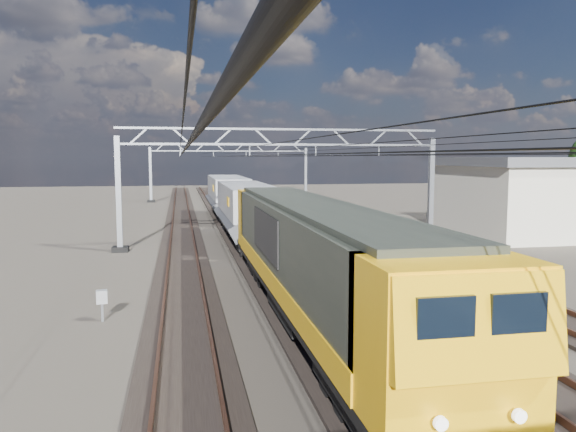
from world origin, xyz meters
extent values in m
plane|color=#28241E|center=(0.00, 0.00, 0.00)|extent=(160.00, 160.00, 0.00)
cube|color=black|center=(-6.00, 0.00, 0.06)|extent=(2.60, 140.00, 0.12)
cube|color=brown|center=(-6.72, 0.00, 0.22)|extent=(0.08, 140.00, 0.16)
cube|color=brown|center=(-5.28, 0.00, 0.22)|extent=(0.08, 140.00, 0.16)
cube|color=black|center=(-2.00, 0.00, 0.06)|extent=(2.60, 140.00, 0.12)
cube|color=brown|center=(-2.72, 0.00, 0.22)|extent=(0.08, 140.00, 0.16)
cube|color=brown|center=(-1.28, 0.00, 0.22)|extent=(0.08, 140.00, 0.16)
cube|color=black|center=(2.00, 0.00, 0.06)|extent=(2.60, 140.00, 0.12)
cube|color=brown|center=(1.28, 0.00, 0.22)|extent=(0.08, 140.00, 0.16)
cube|color=brown|center=(2.72, 0.00, 0.22)|extent=(0.08, 140.00, 0.16)
cube|color=black|center=(6.00, 0.00, 0.06)|extent=(2.60, 140.00, 0.12)
cube|color=brown|center=(5.28, 0.00, 0.22)|extent=(0.08, 140.00, 0.16)
cube|color=brown|center=(6.72, 0.00, 0.22)|extent=(0.08, 140.00, 0.16)
cube|color=#979EA5|center=(-9.50, 4.00, 3.30)|extent=(0.30, 0.30, 6.60)
cube|color=#979EA5|center=(9.50, 4.00, 3.30)|extent=(0.30, 0.30, 6.60)
cube|color=black|center=(-9.50, 4.00, 0.15)|extent=(0.90, 0.90, 0.30)
cube|color=black|center=(9.50, 4.00, 0.15)|extent=(0.90, 0.90, 0.30)
cube|color=#979EA5|center=(0.00, 4.00, 7.05)|extent=(19.30, 0.18, 0.12)
cube|color=#979EA5|center=(0.00, 4.00, 6.15)|extent=(19.30, 0.18, 0.12)
cube|color=#979EA5|center=(-8.31, 4.00, 6.60)|extent=(1.03, 0.10, 0.94)
cube|color=#979EA5|center=(-5.94, 4.00, 6.60)|extent=(1.03, 0.10, 0.94)
cube|color=#979EA5|center=(-3.56, 4.00, 6.60)|extent=(1.03, 0.10, 0.94)
cube|color=#979EA5|center=(-1.19, 4.00, 6.60)|extent=(1.03, 0.10, 0.94)
cube|color=#979EA5|center=(1.19, 4.00, 6.60)|extent=(1.03, 0.10, 0.94)
cube|color=#979EA5|center=(3.56, 4.00, 6.60)|extent=(1.03, 0.10, 0.94)
cube|color=#979EA5|center=(5.94, 4.00, 6.60)|extent=(1.03, 0.10, 0.94)
cube|color=#979EA5|center=(8.31, 4.00, 6.60)|extent=(1.03, 0.10, 0.94)
cube|color=#979EA5|center=(-6.00, 4.00, 5.82)|extent=(0.06, 0.06, 0.65)
cube|color=#979EA5|center=(-2.00, 4.00, 5.82)|extent=(0.06, 0.06, 0.65)
cube|color=#979EA5|center=(2.00, 4.00, 5.82)|extent=(0.06, 0.06, 0.65)
cube|color=#979EA5|center=(6.00, 4.00, 5.82)|extent=(0.06, 0.06, 0.65)
cube|color=#979EA5|center=(-9.50, 40.00, 3.30)|extent=(0.30, 0.30, 6.60)
cube|color=#979EA5|center=(9.50, 40.00, 3.30)|extent=(0.30, 0.30, 6.60)
cube|color=black|center=(-9.50, 40.00, 0.15)|extent=(0.90, 0.90, 0.30)
cube|color=black|center=(9.50, 40.00, 0.15)|extent=(0.90, 0.90, 0.30)
cube|color=#979EA5|center=(0.00, 40.00, 7.05)|extent=(19.30, 0.18, 0.12)
cube|color=#979EA5|center=(0.00, 40.00, 6.15)|extent=(19.30, 0.18, 0.12)
cube|color=#979EA5|center=(-8.31, 40.00, 6.60)|extent=(1.03, 0.10, 0.94)
cube|color=#979EA5|center=(-5.94, 40.00, 6.60)|extent=(1.03, 0.10, 0.94)
cube|color=#979EA5|center=(-3.56, 40.00, 6.60)|extent=(1.03, 0.10, 0.94)
cube|color=#979EA5|center=(-1.19, 40.00, 6.60)|extent=(1.03, 0.10, 0.94)
cube|color=#979EA5|center=(1.19, 40.00, 6.60)|extent=(1.03, 0.10, 0.94)
cube|color=#979EA5|center=(3.56, 40.00, 6.60)|extent=(1.03, 0.10, 0.94)
cube|color=#979EA5|center=(5.94, 40.00, 6.60)|extent=(1.03, 0.10, 0.94)
cube|color=#979EA5|center=(8.31, 40.00, 6.60)|extent=(1.03, 0.10, 0.94)
cube|color=#979EA5|center=(-6.00, 40.00, 5.82)|extent=(0.06, 0.06, 0.65)
cube|color=#979EA5|center=(-2.00, 40.00, 5.82)|extent=(0.06, 0.06, 0.65)
cube|color=#979EA5|center=(2.00, 40.00, 5.82)|extent=(0.06, 0.06, 0.65)
cube|color=#979EA5|center=(6.00, 40.00, 5.82)|extent=(0.06, 0.06, 0.65)
cylinder|color=black|center=(-6.00, 8.00, 5.50)|extent=(0.03, 140.00, 0.03)
cylinder|color=black|center=(-6.00, 8.00, 6.00)|extent=(0.03, 140.00, 0.03)
cylinder|color=black|center=(-2.00, 8.00, 5.50)|extent=(0.03, 140.00, 0.03)
cylinder|color=black|center=(-2.00, 8.00, 6.00)|extent=(0.03, 140.00, 0.03)
cylinder|color=black|center=(2.00, 8.00, 5.50)|extent=(0.03, 140.00, 0.03)
cylinder|color=black|center=(2.00, 8.00, 6.00)|extent=(0.03, 140.00, 0.03)
cylinder|color=black|center=(6.00, 8.00, 5.50)|extent=(0.03, 140.00, 0.03)
cylinder|color=black|center=(6.00, 8.00, 6.00)|extent=(0.03, 140.00, 0.03)
cube|color=black|center=(-2.00, -18.48, 0.75)|extent=(2.20, 3.60, 0.60)
cube|color=black|center=(-2.00, -5.48, 0.75)|extent=(2.20, 3.60, 0.60)
cube|color=black|center=(-2.00, -11.98, 1.13)|extent=(2.65, 20.00, 0.25)
cube|color=black|center=(-2.00, -11.98, 0.75)|extent=(2.20, 4.50, 0.75)
cube|color=#292F27|center=(-2.00, -11.98, 2.55)|extent=(2.65, 17.00, 2.60)
cube|color=#FFB70D|center=(-3.34, -11.98, 1.55)|extent=(0.04, 17.00, 0.60)
cube|color=#FFB70D|center=(-0.66, -11.98, 1.55)|extent=(0.04, 17.00, 0.60)
cube|color=black|center=(-3.35, -10.98, 2.90)|extent=(0.05, 5.00, 1.40)
cube|color=black|center=(-0.65, -10.98, 2.90)|extent=(0.05, 5.00, 1.40)
cube|color=#292F27|center=(-2.00, -11.98, 3.92)|extent=(2.25, 18.00, 0.15)
cube|color=#FFB70D|center=(-2.00, -21.08, 2.55)|extent=(2.65, 1.80, 2.60)
cube|color=#FFB70D|center=(-2.00, -22.03, 3.05)|extent=(2.60, 0.46, 1.52)
cube|color=black|center=(-2.55, -22.13, 3.15)|extent=(0.85, 0.08, 0.75)
cube|color=black|center=(-1.45, -22.13, 3.15)|extent=(0.85, 0.08, 0.75)
cylinder|color=white|center=(-2.60, -22.18, 1.75)|extent=(0.20, 0.08, 0.20)
cylinder|color=white|center=(-1.40, -22.18, 1.75)|extent=(0.20, 0.08, 0.20)
cube|color=#FFB70D|center=(-2.00, -2.88, 2.55)|extent=(2.65, 1.80, 2.60)
cube|color=#FFB70D|center=(-2.00, -1.93, 3.05)|extent=(2.60, 0.46, 1.52)
cube|color=black|center=(-2.55, -1.83, 3.15)|extent=(0.85, 0.08, 0.75)
cube|color=black|center=(-1.45, -1.83, 3.15)|extent=(0.85, 0.08, 0.75)
cylinder|color=black|center=(-2.85, -1.68, 1.15)|extent=(0.36, 0.50, 0.36)
cylinder|color=black|center=(-1.15, -1.68, 1.15)|extent=(0.36, 0.50, 0.36)
cylinder|color=white|center=(-2.60, -1.78, 1.75)|extent=(0.20, 0.08, 0.20)
cylinder|color=white|center=(-1.40, -1.78, 1.75)|extent=(0.20, 0.08, 0.20)
cube|color=black|center=(-2.00, 1.22, 0.72)|extent=(2.20, 2.60, 0.55)
cube|color=black|center=(-2.00, 10.22, 0.72)|extent=(2.20, 2.60, 0.55)
cube|color=black|center=(-2.00, 5.72, 1.08)|extent=(2.40, 13.00, 0.20)
cube|color=gray|center=(-2.00, 5.72, 2.80)|extent=(2.80, 12.00, 1.80)
cube|color=#46484E|center=(-2.95, 5.72, 1.55)|extent=(1.48, 12.00, 1.36)
cube|color=#46484E|center=(-1.05, 5.72, 1.55)|extent=(1.48, 12.00, 1.36)
cube|color=#FFB70D|center=(-3.42, 2.72, 2.90)|extent=(0.04, 1.20, 0.50)
cube|color=black|center=(-2.00, 15.42, 0.72)|extent=(2.20, 2.60, 0.55)
cube|color=black|center=(-2.00, 24.42, 0.72)|extent=(2.20, 2.60, 0.55)
cube|color=black|center=(-2.00, 19.92, 1.08)|extent=(2.40, 13.00, 0.20)
cube|color=gray|center=(-2.00, 19.92, 2.80)|extent=(2.80, 12.00, 1.80)
cube|color=#46484E|center=(-2.95, 19.92, 1.55)|extent=(1.48, 12.00, 1.36)
cube|color=#46484E|center=(-1.05, 19.92, 1.55)|extent=(1.48, 12.00, 1.36)
cube|color=#FFB70D|center=(-3.42, 16.92, 2.90)|extent=(0.04, 1.20, 0.50)
cube|color=#979EA5|center=(-8.66, -10.16, 0.31)|extent=(0.09, 0.09, 0.62)
cube|color=#AAADB2|center=(-8.66, -10.16, 0.84)|extent=(0.38, 0.31, 0.44)
camera|label=1|loc=(-6.07, -29.03, 5.41)|focal=35.00mm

